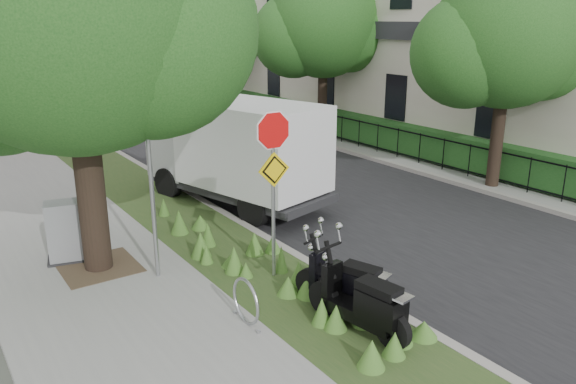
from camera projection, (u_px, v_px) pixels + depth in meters
name	position (u px, v px, depth m)	size (l,w,h in m)	color
ground	(352.00, 274.00, 10.83)	(120.00, 120.00, 0.00)	#4C5147
sidewalk_near	(17.00, 185.00, 16.39)	(3.50, 60.00, 0.12)	gray
verge	(111.00, 171.00, 17.88)	(2.00, 60.00, 0.12)	#2C4A1F
kerb_near	(141.00, 166.00, 18.41)	(0.20, 60.00, 0.13)	#9E9991
road	(234.00, 154.00, 20.32)	(7.00, 60.00, 0.01)	black
kerb_far	(312.00, 141.00, 22.19)	(0.20, 60.00, 0.13)	#9E9991
footpath_far	(345.00, 136.00, 23.11)	(3.20, 60.00, 0.12)	gray
street_tree_main	(66.00, 13.00, 9.45)	(6.21, 5.54, 7.66)	black
bare_post	(150.00, 172.00, 9.89)	(0.08, 0.08, 4.00)	#A5A8AD
bike_hoop	(246.00, 301.00, 8.75)	(0.06, 0.78, 0.77)	#A5A8AD
sign_assembly	(273.00, 161.00, 9.84)	(0.94, 0.08, 3.22)	#A5A8AD
fence_far	(326.00, 124.00, 22.39)	(0.04, 24.00, 1.00)	black
hedge_far	(339.00, 122.00, 22.77)	(1.00, 24.00, 1.10)	#1A4719
terrace_houses	(407.00, 32.00, 23.67)	(7.40, 26.40, 8.20)	beige
far_tree_a	(505.00, 41.00, 14.96)	(4.60, 4.10, 6.22)	black
far_tree_b	(321.00, 28.00, 21.19)	(4.83, 4.31, 6.56)	black
far_tree_c	(222.00, 34.00, 27.61)	(4.37, 3.89, 5.93)	black
scooter_near	(368.00, 309.00, 8.38)	(0.60, 1.94, 0.93)	black
scooter_far	(352.00, 288.00, 9.10)	(0.76, 1.72, 0.85)	black
box_truck	(239.00, 149.00, 14.37)	(3.20, 5.48, 2.33)	#262628
utility_cabinet	(69.00, 232.00, 11.04)	(1.01, 0.79, 1.20)	#262628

